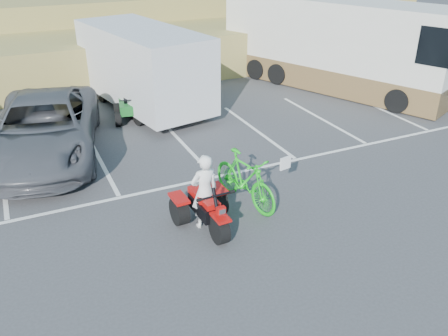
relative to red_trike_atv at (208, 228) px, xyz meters
name	(u,v)px	position (x,y,z in m)	size (l,w,h in m)	color
ground	(255,220)	(1.17, -0.15, 0.00)	(100.00, 100.00, 0.00)	#3D3D40
parking_stripes	(219,149)	(2.03, 3.91, 0.00)	(28.00, 5.16, 0.01)	white
grass_embankment	(107,38)	(1.17, 15.33, 1.42)	(40.00, 8.50, 3.10)	#988A45
red_trike_atv	(208,228)	(0.00, 0.00, 0.00)	(1.32, 1.76, 1.14)	#B20C0A
rider	(205,191)	(-0.01, 0.15, 0.91)	(0.66, 0.43, 1.81)	white
green_dirt_bike	(245,179)	(1.28, 0.65, 0.69)	(0.65, 2.29, 1.37)	#14BF19
grey_pickup	(44,128)	(-2.87, 5.74, 0.90)	(2.98, 6.46, 1.80)	#4C4E54
cargo_trailer	(143,66)	(1.12, 8.79, 1.63)	(3.79, 6.82, 3.01)	silver
rv_motorhome	(334,51)	(9.26, 7.91, 1.57)	(6.37, 10.26, 3.63)	silver
quad_atv_blue	(63,129)	(-2.17, 7.78, 0.00)	(1.29, 1.72, 1.13)	navy
quad_atv_green	(130,120)	(0.18, 7.63, 0.00)	(1.09, 1.46, 0.96)	#155F21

